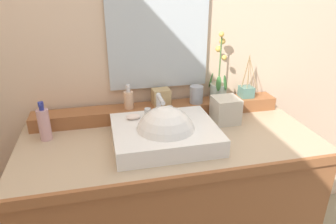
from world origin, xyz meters
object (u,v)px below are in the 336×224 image
Objects in this scene: tumbler_cup at (196,94)px; trinket_box at (161,97)px; sink_basin at (165,135)px; lotion_bottle at (44,124)px; potted_plant at (218,85)px; soap_dispenser at (129,99)px; reed_diffuser at (246,91)px; soap_bar at (133,117)px; tissue_box at (225,110)px.

trinket_box is (-0.19, 0.02, -0.00)m from tumbler_cup.
lotion_bottle is at bearing 163.47° from sink_basin.
potted_plant is 2.92× the size of soap_dispenser.
soap_dispenser is 0.68m from reed_diffuser.
soap_bar is 0.37× the size of lotion_bottle.
sink_basin reaches higher than lotion_bottle.
lotion_bottle is (-0.92, -0.15, -0.07)m from potted_plant.
soap_bar is at bearing -5.52° from lotion_bottle.
potted_plant is at bearing 83.67° from tissue_box.
lotion_bottle is (-0.58, -0.13, -0.03)m from trinket_box.
soap_bar is at bearing -159.53° from potted_plant.
lotion_bottle is 0.90m from tissue_box.
soap_bar is at bearing -176.41° from tissue_box.
reed_diffuser is at bearing 14.76° from soap_bar.
tumbler_cup reaches higher than soap_bar.
tumbler_cup is (0.24, 0.28, 0.08)m from sink_basin.
trinket_box is (0.18, 0.01, -0.01)m from soap_dispenser.
reed_diffuser is at bearing 28.75° from sink_basin.
soap_dispenser is 0.52× the size of reed_diffuser.
potted_plant is 0.34m from trinket_box.
soap_bar is 0.74× the size of tumbler_cup.
tumbler_cup is at bearing -9.70° from trinket_box.
trinket_box is at bearing 155.54° from tissue_box.
soap_dispenser is (-0.00, 0.16, 0.03)m from soap_bar.
reed_diffuser reaches higher than tumbler_cup.
lotion_bottle is at bearing 179.42° from tissue_box.
soap_bar is at bearing -165.24° from reed_diffuser.
soap_dispenser is 0.37m from tumbler_cup.
reed_diffuser is 1.09m from lotion_bottle.
sink_basin is at bearing -157.05° from tissue_box.
tumbler_cup reaches higher than tissue_box.
sink_basin is 5.08× the size of trinket_box.
reed_diffuser is at bearing 7.25° from lotion_bottle.
tumbler_cup is at bearing 49.59° from sink_basin.
soap_dispenser reaches higher than tissue_box.
soap_bar is at bearing 137.14° from sink_basin.
sink_basin is 3.52× the size of tissue_box.
soap_dispenser is at bearing 16.39° from lotion_bottle.
potted_plant is at bearing 39.52° from sink_basin.
lotion_bottle reaches higher than soap_bar.
trinket_box is (0.04, 0.29, 0.08)m from sink_basin.
lotion_bottle is at bearing -170.76° from potted_plant.
potted_plant is 1.99× the size of lotion_bottle.
soap_bar is 0.54× the size of soap_dispenser.
soap_dispenser is at bearing -178.47° from reed_diffuser.
trinket_box is (-0.33, -0.01, -0.04)m from potted_plant.
sink_basin is at bearing -102.90° from trinket_box.
soap_dispenser reaches higher than sink_basin.
lotion_bottle is (-0.41, 0.04, -0.01)m from soap_bar.
potted_plant is 1.53× the size of reed_diffuser.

